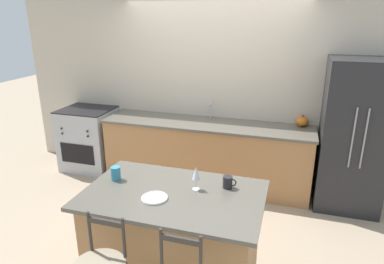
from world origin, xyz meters
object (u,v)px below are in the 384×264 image
dinner_plate (155,198)px  tumbler_cup (116,173)px  oven_range (89,139)px  pumpkin_decoration (302,122)px  refrigerator (353,136)px  wine_glass (196,174)px  coffee_mug (228,182)px

dinner_plate → tumbler_cup: tumbler_cup is taller
oven_range → tumbler_cup: tumbler_cup is taller
oven_range → pumpkin_decoration: size_ratio=5.88×
oven_range → pumpkin_decoration: (3.13, 0.22, 0.50)m
tumbler_cup → refrigerator: bearing=40.2°
tumbler_cup → pumpkin_decoration: bearing=52.7°
wine_glass → pumpkin_decoration: (0.86, 2.06, -0.08)m
oven_range → dinner_plate: bearing=-46.2°
oven_range → coffee_mug: 3.10m
coffee_mug → wine_glass: bearing=-156.7°
refrigerator → dinner_plate: 2.69m
oven_range → dinner_plate: (2.00, -2.08, 0.44)m
dinner_plate → oven_range: bearing=133.8°
pumpkin_decoration → coffee_mug: bearing=-107.2°
oven_range → tumbler_cup: (1.54, -1.87, 0.49)m
coffee_mug → tumbler_cup: (-0.99, -0.14, 0.01)m
coffee_mug → dinner_plate: bearing=-145.9°
refrigerator → wine_glass: refrigerator is taller
dinner_plate → pumpkin_decoration: (1.13, 2.31, 0.06)m
refrigerator → tumbler_cup: refrigerator is taller
refrigerator → coffee_mug: (-1.20, -1.71, 0.04)m
refrigerator → wine_glass: (-1.45, -1.82, 0.13)m
coffee_mug → tumbler_cup: 1.00m
wine_glass → coffee_mug: 0.29m
oven_range → wine_glass: bearing=-38.9°
oven_range → coffee_mug: (2.53, -1.73, 0.48)m
wine_glass → tumbler_cup: size_ratio=1.70×
dinner_plate → tumbler_cup: 0.51m
oven_range → refrigerator: bearing=-0.3°
wine_glass → coffee_mug: size_ratio=1.78×
oven_range → wine_glass: (2.28, -1.84, 0.58)m
oven_range → coffee_mug: size_ratio=8.15×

